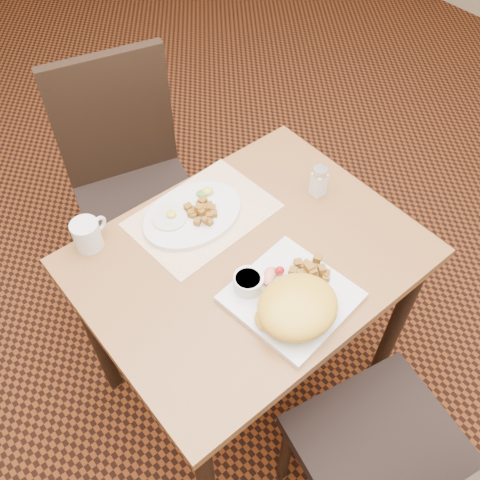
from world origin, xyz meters
The scene contains 16 objects.
ground centered at (0.00, 0.00, 0.00)m, with size 8.00×8.00×0.00m, color black.
table centered at (0.00, 0.00, 0.64)m, with size 0.90×0.70×0.75m.
chair_near centered at (-0.02, -0.65, 0.54)m, with size 0.50×0.51×0.97m.
chair_far centered at (0.01, 0.68, 0.54)m, with size 0.52×0.52×0.97m.
placemat centered at (-0.01, 0.20, 0.75)m, with size 0.40×0.28×0.00m, color white.
plate_square centered at (-0.01, -0.18, 0.76)m, with size 0.28×0.28×0.02m, color silver.
plate_oval centered at (-0.04, 0.21, 0.76)m, with size 0.30×0.23×0.02m, color silver, non-canonical shape.
hollandaise_mound centered at (-0.04, -0.23, 0.80)m, with size 0.21×0.19×0.08m.
ramekin centered at (-0.08, -0.09, 0.79)m, with size 0.08×0.08×0.04m.
garnish_sq centered at (-0.01, -0.10, 0.78)m, with size 0.08×0.06×0.03m.
fried_egg centered at (-0.10, 0.23, 0.77)m, with size 0.10×0.10×0.02m.
garnish_ov centered at (0.04, 0.25, 0.78)m, with size 0.06×0.05×0.02m.
salt_shaker centered at (0.31, 0.05, 0.80)m, with size 0.04×0.04×0.10m.
coffee_mug centered at (-0.32, 0.31, 0.79)m, with size 0.11×0.08×0.09m.
home_fries_sq centered at (0.07, -0.16, 0.78)m, with size 0.11×0.10×0.04m.
home_fries_ov centered at (-0.02, 0.19, 0.78)m, with size 0.09×0.10×0.03m.
Camera 1 is at (-0.59, -0.67, 1.91)m, focal length 40.00 mm.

